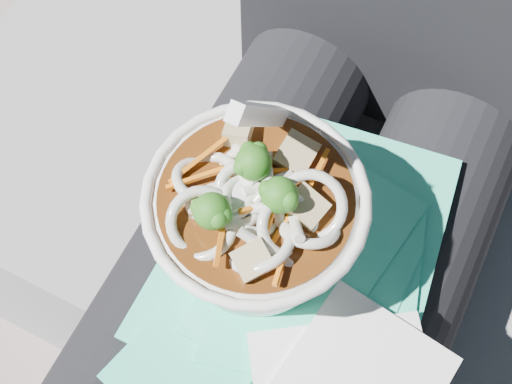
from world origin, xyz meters
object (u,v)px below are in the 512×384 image
at_px(plastic_bag, 293,273).
at_px(person_body, 331,199).
at_px(lap, 291,285).
at_px(udon_bowl, 255,218).
at_px(stone_ledge, 326,266).

bearing_deg(plastic_bag, person_body, 92.85).
height_order(lap, person_body, person_body).
xyz_separation_m(lap, udon_bowl, (-0.03, -0.01, 0.15)).
xyz_separation_m(lap, plastic_bag, (0.01, -0.02, 0.08)).
relative_size(person_body, plastic_bag, 2.98).
relative_size(stone_ledge, lap, 2.08).
bearing_deg(person_body, udon_bowl, -107.55).
bearing_deg(stone_ledge, lap, -90.00).
bearing_deg(plastic_bag, lap, 107.87).
xyz_separation_m(person_body, plastic_bag, (0.01, -0.11, 0.06)).
height_order(plastic_bag, udon_bowl, udon_bowl).
distance_m(stone_ledge, udon_bowl, 0.49).
height_order(stone_ledge, person_body, person_body).
bearing_deg(plastic_bag, udon_bowl, 172.89).
bearing_deg(udon_bowl, stone_ledge, 78.49).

